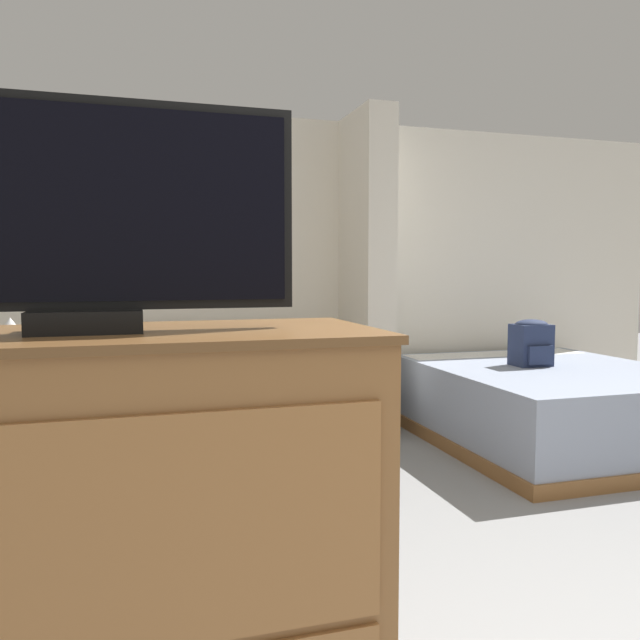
# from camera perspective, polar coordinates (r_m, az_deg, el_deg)

# --- Properties ---
(wall_back) EXTENTS (6.90, 0.16, 2.60)m
(wall_back) POSITION_cam_1_polar(r_m,az_deg,el_deg) (5.39, -0.78, 4.12)
(wall_back) COLOR silver
(wall_back) RESTS_ON ground_plane
(wall_partition_pillar) EXTENTS (0.24, 0.71, 2.60)m
(wall_partition_pillar) POSITION_cam_1_polar(r_m,az_deg,el_deg) (5.11, 4.25, 4.15)
(wall_partition_pillar) COLOR silver
(wall_partition_pillar) RESTS_ON ground_plane
(couch) EXTENTS (2.09, 0.84, 0.85)m
(couch) POSITION_cam_1_polar(r_m,az_deg,el_deg) (4.83, -11.48, -7.78)
(couch) COLOR gray
(couch) RESTS_ON ground_plane
(coffee_table) EXTENTS (0.76, 0.53, 0.46)m
(coffee_table) POSITION_cam_1_polar(r_m,az_deg,el_deg) (3.89, -9.25, -9.32)
(coffee_table) COLOR brown
(coffee_table) RESTS_ON ground_plane
(side_table) EXTENTS (0.45, 0.45, 0.59)m
(side_table) POSITION_cam_1_polar(r_m,az_deg,el_deg) (4.77, -26.27, -6.11)
(side_table) COLOR brown
(side_table) RESTS_ON ground_plane
(table_lamp) EXTENTS (0.34, 0.34, 0.42)m
(table_lamp) POSITION_cam_1_polar(r_m,az_deg,el_deg) (4.71, -26.43, -1.43)
(table_lamp) COLOR tan
(table_lamp) RESTS_ON side_table
(tv_dresser) EXTENTS (1.32, 0.54, 1.19)m
(tv_dresser) POSITION_cam_1_polar(r_m,az_deg,el_deg) (1.64, -19.94, -22.25)
(tv_dresser) COLOR brown
(tv_dresser) RESTS_ON ground_plane
(tv) EXTENTS (0.93, 0.16, 0.51)m
(tv) POSITION_cam_1_polar(r_m,az_deg,el_deg) (1.48, -20.83, 8.98)
(tv) COLOR black
(tv) RESTS_ON tv_dresser
(bed) EXTENTS (1.80, 2.09, 0.59)m
(bed) POSITION_cam_1_polar(r_m,az_deg,el_deg) (5.18, 20.26, -7.23)
(bed) COLOR brown
(bed) RESTS_ON ground_plane
(backpack) EXTENTS (0.28, 0.24, 0.36)m
(backpack) POSITION_cam_1_polar(r_m,az_deg,el_deg) (5.12, 18.75, -1.90)
(backpack) COLOR #232D4C
(backpack) RESTS_ON bed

